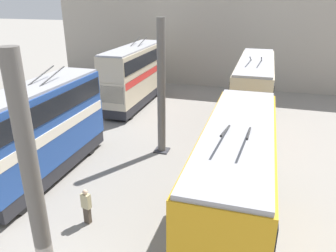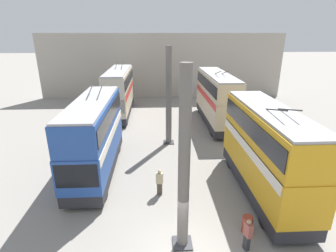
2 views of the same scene
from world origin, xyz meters
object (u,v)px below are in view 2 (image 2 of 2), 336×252
(bus_right_mid, at_px, (119,90))
(person_by_left_row, at_px, (248,234))
(bus_right_near, at_px, (94,133))
(oil_drum, at_px, (247,224))
(bus_left_near, at_px, (266,147))
(person_aisle_foreground, at_px, (160,181))
(bus_left_far, at_px, (217,96))

(bus_right_mid, bearing_deg, person_by_left_row, -158.79)
(bus_right_mid, xyz_separation_m, person_by_left_row, (-21.41, -8.31, -2.18))
(bus_right_near, height_order, oil_drum, bus_right_near)
(bus_left_near, xyz_separation_m, oil_drum, (-3.43, 2.06, -2.65))
(bus_right_mid, bearing_deg, person_aisle_foreground, -165.38)
(bus_left_near, xyz_separation_m, bus_left_far, (13.14, -0.00, -0.00))
(bus_left_near, distance_m, person_aisle_foreground, 6.73)
(bus_left_far, xyz_separation_m, oil_drum, (-16.57, 2.06, -2.65))
(person_aisle_foreground, distance_m, oil_drum, 5.54)
(bus_left_near, xyz_separation_m, person_aisle_foreground, (0.03, 6.37, -2.18))
(bus_right_mid, relative_size, person_aisle_foreground, 5.95)
(bus_right_mid, bearing_deg, bus_left_near, -147.47)
(bus_left_near, height_order, bus_right_mid, bus_left_near)
(bus_right_near, xyz_separation_m, bus_right_mid, (13.72, 0.00, 0.07))
(person_by_left_row, distance_m, oil_drum, 1.25)
(bus_right_mid, xyz_separation_m, oil_drum, (-20.30, -8.71, -2.61))
(bus_left_far, relative_size, bus_right_near, 1.13)
(bus_left_far, xyz_separation_m, bus_right_near, (-9.98, 10.76, -0.11))
(bus_right_near, height_order, bus_right_mid, bus_right_mid)
(person_aisle_foreground, relative_size, person_by_left_row, 1.04)
(bus_right_near, bearing_deg, oil_drum, -127.10)
(bus_left_near, bearing_deg, oil_drum, 149.03)
(bus_left_near, bearing_deg, bus_right_mid, 32.53)
(bus_right_mid, height_order, oil_drum, bus_right_mid)
(bus_left_far, xyz_separation_m, person_aisle_foreground, (-13.11, 6.37, -2.18))
(person_aisle_foreground, xyz_separation_m, person_by_left_row, (-4.56, -3.91, -0.04))
(bus_left_far, height_order, person_aisle_foreground, bus_left_far)
(bus_left_far, distance_m, bus_right_near, 14.68)
(bus_right_near, bearing_deg, bus_right_mid, 0.00)
(bus_left_far, bearing_deg, oil_drum, 172.92)
(person_aisle_foreground, xyz_separation_m, oil_drum, (-3.46, -4.31, -0.47))
(bus_left_near, bearing_deg, person_aisle_foreground, 89.76)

